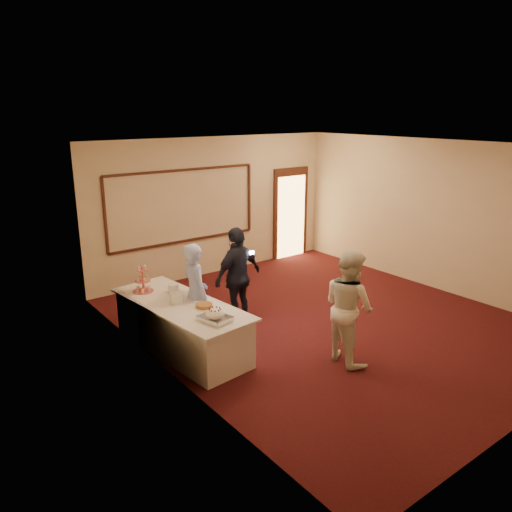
{
  "coord_description": "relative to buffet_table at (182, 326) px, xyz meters",
  "views": [
    {
      "loc": [
        -5.81,
        -5.66,
        3.56
      ],
      "look_at": [
        -0.9,
        0.84,
        1.15
      ],
      "focal_mm": 35.0,
      "sensor_mm": 36.0,
      "label": 1
    }
  ],
  "objects": [
    {
      "name": "plate_stack_b",
      "position": [
        0.12,
        0.45,
        0.46
      ],
      "size": [
        0.17,
        0.17,
        0.14
      ],
      "color": "white",
      "rests_on": "buffet_table"
    },
    {
      "name": "pavlova_tray",
      "position": [
        0.06,
        -0.86,
        0.46
      ],
      "size": [
        0.4,
        0.49,
        0.17
      ],
      "color": "silver",
      "rests_on": "buffet_table"
    },
    {
      "name": "plate_stack_a",
      "position": [
        -0.04,
        0.03,
        0.47
      ],
      "size": [
        0.2,
        0.2,
        0.17
      ],
      "color": "white",
      "rests_on": "buffet_table"
    },
    {
      "name": "room_walls",
      "position": [
        2.51,
        -0.57,
        1.64
      ],
      "size": [
        6.04,
        7.04,
        3.02
      ],
      "color": "beige",
      "rests_on": "floor"
    },
    {
      "name": "guest",
      "position": [
        1.26,
        0.3,
        0.46
      ],
      "size": [
        1.05,
        0.58,
        1.7
      ],
      "primitive_type": "imported",
      "rotation": [
        0.0,
        0.0,
        3.31
      ],
      "color": "black",
      "rests_on": "floor"
    },
    {
      "name": "floor",
      "position": [
        2.51,
        -0.57,
        -0.39
      ],
      "size": [
        7.0,
        7.0,
        0.0
      ],
      "primitive_type": "plane",
      "color": "#330B13",
      "rests_on": "ground"
    },
    {
      "name": "wall_molding",
      "position": [
        1.71,
        2.9,
        1.21
      ],
      "size": [
        3.45,
        0.04,
        1.55
      ],
      "color": "#351810",
      "rests_on": "room_walls"
    },
    {
      "name": "man",
      "position": [
        0.3,
        0.07,
        0.43
      ],
      "size": [
        0.45,
        0.63,
        1.63
      ],
      "primitive_type": "imported",
      "rotation": [
        0.0,
        0.0,
        1.46
      ],
      "color": "#97ACEB",
      "rests_on": "floor"
    },
    {
      "name": "doorway",
      "position": [
        4.66,
        2.88,
        0.69
      ],
      "size": [
        1.05,
        0.07,
        2.2
      ],
      "color": "#351810",
      "rests_on": "floor"
    },
    {
      "name": "cupcake_stand",
      "position": [
        -0.23,
        0.79,
        0.55
      ],
      "size": [
        0.32,
        0.32,
        0.47
      ],
      "color": "#C24C52",
      "rests_on": "buffet_table"
    },
    {
      "name": "tart",
      "position": [
        0.18,
        -0.37,
        0.41
      ],
      "size": [
        0.29,
        0.29,
        0.06
      ],
      "color": "white",
      "rests_on": "buffet_table"
    },
    {
      "name": "camera_flash",
      "position": [
        1.45,
        0.16,
        0.88
      ],
      "size": [
        0.08,
        0.05,
        0.05
      ],
      "primitive_type": "cube",
      "rotation": [
        0.0,
        0.0,
        -0.21
      ],
      "color": "white",
      "rests_on": "guest"
    },
    {
      "name": "woman",
      "position": [
        1.77,
        -1.73,
        0.45
      ],
      "size": [
        0.75,
        0.9,
        1.68
      ],
      "primitive_type": "imported",
      "rotation": [
        0.0,
        0.0,
        1.43
      ],
      "color": "white",
      "rests_on": "floor"
    },
    {
      "name": "buffet_table",
      "position": [
        0.0,
        0.0,
        0.0
      ],
      "size": [
        1.23,
        2.6,
        0.77
      ],
      "color": "silver",
      "rests_on": "floor"
    }
  ]
}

